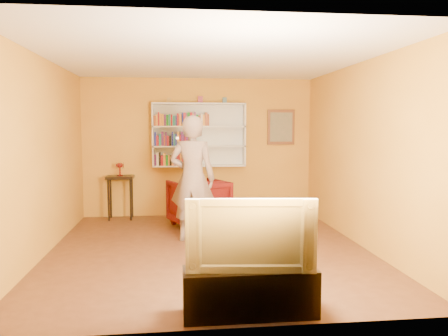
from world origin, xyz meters
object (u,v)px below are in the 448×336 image
at_px(ruby_lustre, 120,166).
at_px(person, 192,179).
at_px(tv_cabinet, 250,292).
at_px(bookshelf, 199,135).
at_px(armchair, 199,203).
at_px(console_table, 120,183).
at_px(television, 250,233).

distance_m(ruby_lustre, person, 2.17).
distance_m(person, tv_cabinet, 2.89).
height_order(bookshelf, armchair, bookshelf).
height_order(console_table, person, person).
xyz_separation_m(armchair, tv_cabinet, (0.27, -3.72, -0.19)).
distance_m(tv_cabinet, television, 0.56).
height_order(armchair, tv_cabinet, armchair).
xyz_separation_m(person, tv_cabinet, (0.42, -2.76, -0.74)).
relative_size(armchair, tv_cabinet, 0.73).
distance_m(bookshelf, television, 4.73).
distance_m(armchair, television, 3.75).
relative_size(person, tv_cabinet, 1.55).
bearing_deg(bookshelf, tv_cabinet, -87.44).
bearing_deg(tv_cabinet, person, 98.60).
distance_m(console_table, person, 2.19).
xyz_separation_m(bookshelf, ruby_lustre, (-1.51, -0.16, -0.59)).
bearing_deg(tv_cabinet, bookshelf, 92.56).
xyz_separation_m(armchair, person, (-0.15, -0.96, 0.55)).
distance_m(armchair, tv_cabinet, 3.74).
bearing_deg(television, tv_cabinet, 0.00).
bearing_deg(tv_cabinet, armchair, 94.16).
relative_size(ruby_lustre, tv_cabinet, 0.20).
relative_size(console_table, tv_cabinet, 0.67).
bearing_deg(bookshelf, ruby_lustre, -173.96).
height_order(armchair, person, person).
bearing_deg(television, console_table, 117.00).
xyz_separation_m(ruby_lustre, television, (1.72, -4.50, -0.23)).
bearing_deg(ruby_lustre, armchair, -28.20).
bearing_deg(console_table, armchair, -28.20).
height_order(ruby_lustre, armchair, ruby_lustre).
xyz_separation_m(console_table, armchair, (1.45, -0.78, -0.27)).
bearing_deg(console_table, bookshelf, 6.04).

